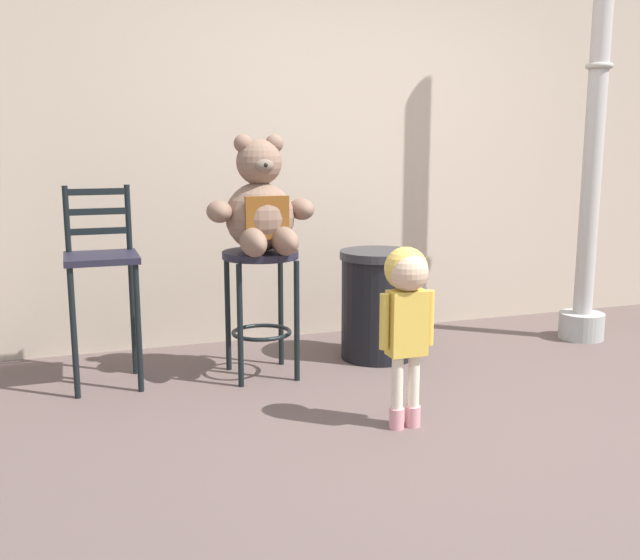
# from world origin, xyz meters

# --- Properties ---
(ground_plane) EXTENTS (24.00, 24.00, 0.00)m
(ground_plane) POSITION_xyz_m (0.00, 0.00, 0.00)
(ground_plane) COLOR brown
(building_wall) EXTENTS (7.70, 0.30, 3.40)m
(building_wall) POSITION_xyz_m (0.00, 2.17, 1.70)
(building_wall) COLOR #BCA895
(building_wall) RESTS_ON ground_plane
(bar_stool_with_teddy) EXTENTS (0.43, 0.43, 0.73)m
(bar_stool_with_teddy) POSITION_xyz_m (-0.83, 1.24, 0.53)
(bar_stool_with_teddy) COLOR #1F1D2D
(bar_stool_with_teddy) RESTS_ON ground_plane
(teddy_bear) EXTENTS (0.60, 0.54, 0.65)m
(teddy_bear) POSITION_xyz_m (-0.83, 1.21, 0.97)
(teddy_bear) COLOR #7F6151
(teddy_bear) RESTS_ON bar_stool_with_teddy
(child_walking) EXTENTS (0.27, 0.22, 0.86)m
(child_walking) POSITION_xyz_m (-0.39, 0.26, 0.63)
(child_walking) COLOR pink
(child_walking) RESTS_ON ground_plane
(trash_bin) EXTENTS (0.47, 0.47, 0.68)m
(trash_bin) POSITION_xyz_m (-0.06, 1.35, 0.34)
(trash_bin) COLOR black
(trash_bin) RESTS_ON ground_plane
(lamppost) EXTENTS (0.30, 0.30, 3.16)m
(lamppost) POSITION_xyz_m (1.46, 1.30, 1.27)
(lamppost) COLOR #A3A3A0
(lamppost) RESTS_ON ground_plane
(bar_chair_empty) EXTENTS (0.39, 0.39, 1.10)m
(bar_chair_empty) POSITION_xyz_m (-1.68, 1.37, 0.64)
(bar_chair_empty) COLOR #1F1D2D
(bar_chair_empty) RESTS_ON ground_plane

